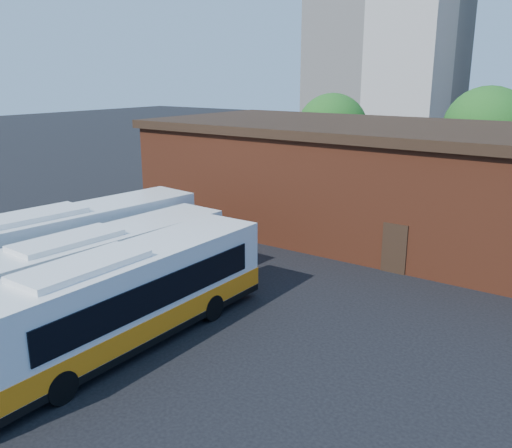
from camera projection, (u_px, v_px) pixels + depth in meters
The scene contains 7 objects.
ground at pixel (123, 383), 16.54m from camera, with size 220.00×220.00×0.00m, color black.
bus_west at pixel (68, 249), 23.99m from camera, with size 4.01×13.28×3.57m.
bus_midwest at pixel (102, 272), 21.59m from camera, with size 3.08×12.16×3.28m.
bus_mideast at pixel (123, 303), 18.49m from camera, with size 2.73×12.76×3.46m.
depot_building at pixel (387, 179), 31.33m from camera, with size 28.60×12.60×6.40m.
tree_west at pixel (332, 129), 45.98m from camera, with size 6.00×6.00×7.65m.
tree_mid at pixel (487, 130), 40.68m from camera, with size 6.56×6.56×8.36m.
Camera 1 is at (11.85, -9.52, 9.10)m, focal length 38.00 mm.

